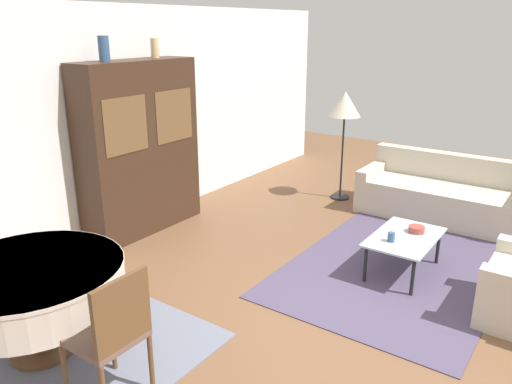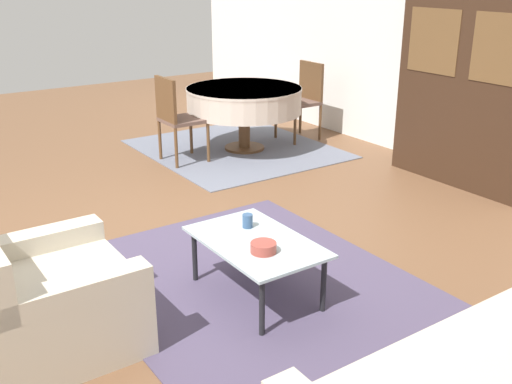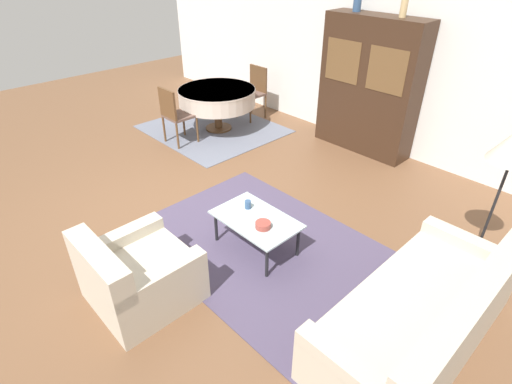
% 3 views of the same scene
% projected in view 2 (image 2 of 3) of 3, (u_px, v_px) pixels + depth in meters
% --- Properties ---
extents(ground_plane, '(14.00, 14.00, 0.00)m').
position_uv_depth(ground_plane, '(145.00, 241.00, 4.87)').
color(ground_plane, brown).
extents(wall_back, '(10.00, 0.06, 2.70)m').
position_uv_depth(wall_back, '(454.00, 42.00, 6.31)').
color(wall_back, white).
rests_on(wall_back, ground_plane).
extents(area_rug, '(2.89, 2.02, 0.01)m').
position_uv_depth(area_rug, '(270.00, 295.00, 4.05)').
color(area_rug, '#4C425B').
rests_on(area_rug, ground_plane).
extents(dining_rug, '(2.28, 2.06, 0.01)m').
position_uv_depth(dining_rug, '(236.00, 149.00, 7.33)').
color(dining_rug, slate).
rests_on(dining_rug, ground_plane).
extents(armchair, '(0.90, 0.91, 0.79)m').
position_uv_depth(armchair, '(42.00, 301.00, 3.42)').
color(armchair, beige).
rests_on(armchair, ground_plane).
extents(coffee_table, '(0.94, 0.60, 0.40)m').
position_uv_depth(coffee_table, '(256.00, 246.00, 3.93)').
color(coffee_table, black).
rests_on(coffee_table, area_rug).
extents(display_cabinet, '(1.58, 0.46, 2.08)m').
position_uv_depth(display_cabinet, '(476.00, 81.00, 5.86)').
color(display_cabinet, '#382316').
rests_on(display_cabinet, ground_plane).
extents(dining_table, '(1.37, 1.37, 0.75)m').
position_uv_depth(dining_table, '(244.00, 100.00, 7.10)').
color(dining_table, brown).
rests_on(dining_table, dining_rug).
extents(dining_chair_near, '(0.44, 0.44, 0.96)m').
position_uv_depth(dining_chair_near, '(176.00, 114.00, 6.64)').
color(dining_chair_near, brown).
rests_on(dining_chair_near, dining_rug).
extents(dining_chair_far, '(0.44, 0.44, 0.96)m').
position_uv_depth(dining_chair_far, '(304.00, 96.00, 7.59)').
color(dining_chair_far, brown).
rests_on(dining_chair_far, dining_rug).
extents(cup, '(0.07, 0.07, 0.10)m').
position_uv_depth(cup, '(248.00, 221.00, 4.10)').
color(cup, '#33517A').
rests_on(cup, coffee_table).
extents(bowl, '(0.16, 0.16, 0.07)m').
position_uv_depth(bowl, '(263.00, 247.00, 3.74)').
color(bowl, '#9E4238').
rests_on(bowl, coffee_table).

